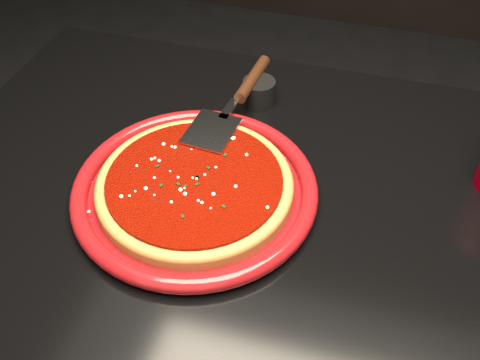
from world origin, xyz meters
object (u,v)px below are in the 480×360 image
at_px(table, 286,349).
at_px(pizza_server, 235,101).
at_px(plate, 195,189).
at_px(ramekin, 259,92).

height_order(table, pizza_server, pizza_server).
distance_m(plate, ramekin, 0.25).
xyz_separation_m(plate, pizza_server, (0.01, 0.18, 0.03)).
bearing_deg(table, pizza_server, 129.74).
relative_size(table, ramekin, 20.82).
bearing_deg(pizza_server, table, -45.02).
relative_size(table, plate, 3.32).
height_order(plate, pizza_server, pizza_server).
bearing_deg(pizza_server, ramekin, 75.64).
bearing_deg(ramekin, plate, -97.12).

